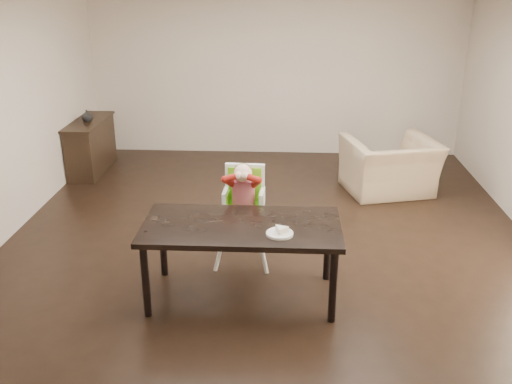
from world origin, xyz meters
TOP-DOWN VIEW (x-y plane):
  - ground at (0.00, 0.00)m, footprint 7.00×7.00m
  - room_walls at (0.00, 0.00)m, footprint 6.02×7.02m
  - dining_table at (-0.21, -1.10)m, footprint 1.80×0.90m
  - high_chair at (-0.25, -0.34)m, footprint 0.47×0.47m
  - plate at (0.14, -1.29)m, footprint 0.30×0.30m
  - armchair at (1.61, 1.71)m, footprint 1.32×1.03m
  - sideboard at (-2.78, 2.39)m, footprint 0.44×1.26m
  - vase at (-2.78, 2.36)m, footprint 0.19×0.20m

SIDE VIEW (x-z plane):
  - ground at x=0.00m, z-range 0.00..0.00m
  - sideboard at x=-2.78m, z-range 0.00..0.79m
  - armchair at x=1.61m, z-range 0.00..1.02m
  - dining_table at x=-0.21m, z-range 0.30..1.05m
  - high_chair at x=-0.25m, z-range 0.22..1.31m
  - plate at x=0.14m, z-range 0.74..0.81m
  - vase at x=-2.78m, z-range 0.79..0.95m
  - room_walls at x=0.00m, z-range 0.50..3.21m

